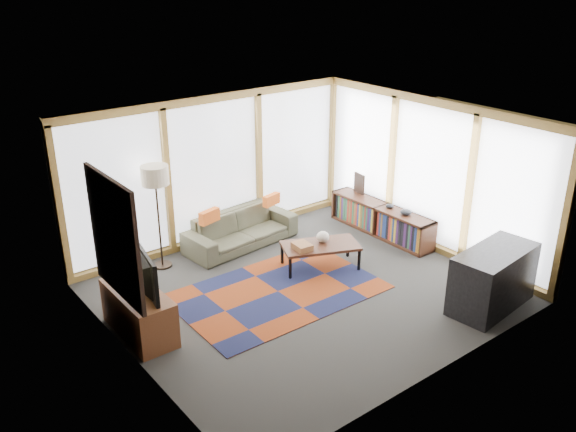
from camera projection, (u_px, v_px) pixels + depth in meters
ground at (304, 291)px, 9.20m from camera, size 5.50×5.50×0.00m
room_envelope at (307, 178)px, 9.29m from camera, size 5.52×5.02×2.62m
rug at (278, 292)px, 9.17m from camera, size 3.04×1.98×0.01m
sofa at (241, 229)px, 10.59m from camera, size 2.09×0.97×0.59m
pillow_left at (209, 216)px, 10.09m from camera, size 0.41×0.22×0.22m
pillow_right at (271, 200)px, 10.82m from camera, size 0.38×0.19×0.20m
floor_lamp at (158, 218)px, 9.63m from camera, size 0.43×0.43×1.72m
coffee_table at (320, 256)px, 9.84m from camera, size 1.36×1.05×0.41m
book_stack at (302, 247)px, 9.58m from camera, size 0.27×0.32×0.10m
vase at (323, 237)px, 9.82m from camera, size 0.24×0.24×0.18m
bookshelf at (381, 220)px, 11.03m from camera, size 0.41×2.23×0.56m
bowl_a at (406, 212)px, 10.50m from camera, size 0.23×0.23×0.10m
bowl_b at (390, 206)px, 10.80m from camera, size 0.17×0.17×0.07m
shelf_picture at (359, 183)px, 11.44m from camera, size 0.08×0.29×0.38m
tv_console at (139, 312)px, 8.04m from camera, size 0.53×1.27×0.63m
television at (138, 272)px, 7.79m from camera, size 0.32×1.02×0.59m
bar_counter at (493, 279)px, 8.64m from camera, size 1.45×0.79×0.88m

